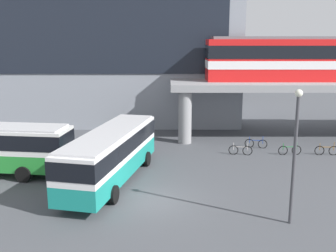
{
  "coord_description": "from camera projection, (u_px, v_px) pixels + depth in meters",
  "views": [
    {
      "loc": [
        0.82,
        -20.32,
        8.65
      ],
      "look_at": [
        0.69,
        8.97,
        2.2
      ],
      "focal_mm": 42.76,
      "sensor_mm": 36.0,
      "label": 1
    }
  ],
  "objects": [
    {
      "name": "train",
      "position": [
        322.0,
        58.0,
        34.98
      ],
      "size": [
        19.85,
        2.96,
        3.84
      ],
      "color": "red",
      "rests_on": "elevated_platform"
    },
    {
      "name": "bicycle_blue",
      "position": [
        258.0,
        144.0,
        32.13
      ],
      "size": [
        1.75,
        0.49,
        1.04
      ],
      "color": "black",
      "rests_on": "ground_plane"
    },
    {
      "name": "lamp_post",
      "position": [
        297.0,
        147.0,
        18.28
      ],
      "size": [
        0.36,
        0.36,
        6.43
      ],
      "color": "#3F3F44",
      "rests_on": "ground_plane"
    },
    {
      "name": "elevated_platform",
      "position": [
        326.0,
        88.0,
        35.54
      ],
      "size": [
        27.41,
        7.25,
        4.96
      ],
      "color": "gray",
      "rests_on": "ground_plane"
    },
    {
      "name": "bus_main",
      "position": [
        113.0,
        151.0,
        24.2
      ],
      "size": [
        4.89,
        11.33,
        3.22
      ],
      "color": "teal",
      "rests_on": "ground_plane"
    },
    {
      "name": "bicycle_green",
      "position": [
        292.0,
        150.0,
        30.2
      ],
      "size": [
        1.79,
        0.18,
        1.04
      ],
      "color": "black",
      "rests_on": "ground_plane"
    },
    {
      "name": "bicycle_brown",
      "position": [
        328.0,
        151.0,
        30.12
      ],
      "size": [
        1.79,
        0.15,
        1.04
      ],
      "color": "black",
      "rests_on": "ground_plane"
    },
    {
      "name": "bicycle_silver",
      "position": [
        242.0,
        150.0,
        30.2
      ],
      "size": [
        1.78,
        0.34,
        1.04
      ],
      "color": "black",
      "rests_on": "ground_plane"
    },
    {
      "name": "ground_plane",
      "position": [
        159.0,
        150.0,
        31.48
      ],
      "size": [
        120.0,
        120.0,
        0.0
      ],
      "primitive_type": "plane",
      "color": "#47494F"
    },
    {
      "name": "station_building",
      "position": [
        96.0,
        26.0,
        44.23
      ],
      "size": [
        30.54,
        16.06,
        19.95
      ],
      "color": "gray",
      "rests_on": "ground_plane"
    }
  ]
}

